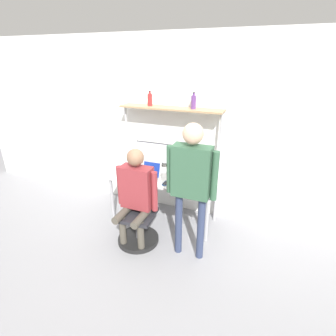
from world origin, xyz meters
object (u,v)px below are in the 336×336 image
person_seated (136,191)px  monitor (154,154)px  laptop (150,174)px  bottle_purple (194,102)px  office_chair (139,223)px  cell_phone (166,183)px  bottle_red (150,100)px  person_standing (191,176)px

person_seated → monitor: bearing=99.4°
laptop → bottle_purple: size_ratio=1.30×
bottle_purple → laptop: bearing=-142.4°
monitor → office_chair: monitor is taller
cell_phone → person_seated: 0.50m
monitor → office_chair: size_ratio=0.66×
monitor → laptop: bearing=-73.7°
monitor → person_seated: bearing=-80.6°
cell_phone → bottle_red: 1.24m
monitor → person_standing: (0.87, -0.88, 0.14)m
cell_phone → person_seated: (-0.23, -0.44, 0.05)m
person_seated → laptop: bearing=94.4°
monitor → bottle_red: size_ratio=2.75×
laptop → office_chair: bearing=-85.6°
office_chair → bottle_red: 1.76m
person_seated → cell_phone: bearing=62.5°
person_seated → bottle_red: (-0.20, 0.91, 1.01)m
cell_phone → person_seated: size_ratio=0.11×
monitor → cell_phone: size_ratio=3.95×
person_seated → person_standing: (0.72, 0.02, 0.33)m
person_seated → person_standing: person_standing is taller
monitor → person_seated: size_ratio=0.44×
laptop → person_standing: (0.77, -0.51, 0.31)m
bottle_purple → office_chair: bearing=-118.0°
office_chair → bottle_purple: bottle_purple is taller
cell_phone → office_chair: bearing=-120.6°
office_chair → bottle_purple: bearing=62.0°
laptop → cell_phone: 0.29m
laptop → cell_phone: (0.27, -0.08, -0.06)m
laptop → bottle_purple: bottle_purple is taller
person_standing → bottle_red: bottle_red is taller
bottle_red → cell_phone: bearing=-47.2°
person_standing → bottle_purple: (-0.27, 0.89, 0.69)m
office_chair → monitor: bearing=99.6°
office_chair → person_standing: size_ratio=0.52×
person_seated → bottle_purple: (0.46, 0.91, 1.01)m
laptop → bottle_red: bottle_red is taller
cell_phone → office_chair: office_chair is taller
person_seated → bottle_red: 1.38m
person_standing → bottle_red: (-0.93, 0.89, 0.69)m
cell_phone → bottle_purple: size_ratio=0.67×
monitor → bottle_purple: size_ratio=2.66×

